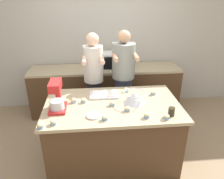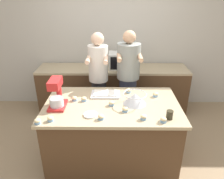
{
  "view_description": "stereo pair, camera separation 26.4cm",
  "coord_description": "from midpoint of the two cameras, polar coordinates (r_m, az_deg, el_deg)",
  "views": [
    {
      "loc": [
        -0.24,
        -2.46,
        2.25
      ],
      "look_at": [
        0.0,
        0.05,
        1.07
      ],
      "focal_mm": 35.0,
      "sensor_mm": 36.0,
      "label": 1
    },
    {
      "loc": [
        0.03,
        -2.47,
        2.25
      ],
      "look_at": [
        0.0,
        0.05,
        1.07
      ],
      "focal_mm": 35.0,
      "sensor_mm": 36.0,
      "label": 2
    }
  ],
  "objects": [
    {
      "name": "baking_tray",
      "position": [
        3.03,
        -4.62,
        -1.32
      ],
      "size": [
        0.39,
        0.25,
        0.04
      ],
      "color": "silver",
      "rests_on": "island_counter"
    },
    {
      "name": "person_left",
      "position": [
        3.53,
        -6.91,
        2.02
      ],
      "size": [
        0.33,
        0.49,
        1.66
      ],
      "color": "#232328",
      "rests_on": "ground_plane"
    },
    {
      "name": "cupcake_3",
      "position": [
        2.9,
        -12.5,
        -2.86
      ],
      "size": [
        0.07,
        0.07,
        0.06
      ],
      "color": "#759EC6",
      "rests_on": "island_counter"
    },
    {
      "name": "small_plate",
      "position": [
        2.57,
        -7.82,
        -6.89
      ],
      "size": [
        0.16,
        0.16,
        0.02
      ],
      "color": "white",
      "rests_on": "island_counter"
    },
    {
      "name": "stand_mixer",
      "position": [
        2.73,
        -16.95,
        -2.07
      ],
      "size": [
        0.2,
        0.3,
        0.38
      ],
      "color": "red",
      "rests_on": "island_counter"
    },
    {
      "name": "cupcake_4",
      "position": [
        2.88,
        -10.05,
        -2.88
      ],
      "size": [
        0.07,
        0.07,
        0.06
      ],
      "color": "#759EC6",
      "rests_on": "island_counter"
    },
    {
      "name": "cupcake_6",
      "position": [
        2.51,
        -21.15,
        -8.89
      ],
      "size": [
        0.07,
        0.07,
        0.06
      ],
      "color": "#759EC6",
      "rests_on": "island_counter"
    },
    {
      "name": "cupcake_2",
      "position": [
        3.12,
        1.35,
        -0.17
      ],
      "size": [
        0.07,
        0.07,
        0.06
      ],
      "color": "#759EC6",
      "rests_on": "island_counter"
    },
    {
      "name": "back_counter",
      "position": [
        4.27,
        -3.47,
        -0.01
      ],
      "size": [
        2.8,
        0.6,
        0.89
      ],
      "color": "#4C331E",
      "rests_on": "ground_plane"
    },
    {
      "name": "cupcake_5",
      "position": [
        2.52,
        -18.01,
        -8.21
      ],
      "size": [
        0.07,
        0.07,
        0.06
      ],
      "color": "#759EC6",
      "rests_on": "island_counter"
    },
    {
      "name": "mixing_bowl",
      "position": [
        2.82,
        3.31,
        -2.09
      ],
      "size": [
        0.3,
        0.3,
        0.14
      ],
      "color": "#BCBCC1",
      "rests_on": "island_counter"
    },
    {
      "name": "island_counter",
      "position": [
        3.06,
        -2.42,
        -11.11
      ],
      "size": [
        1.74,
        1.04,
        0.89
      ],
      "color": "#4C331E",
      "rests_on": "ground_plane"
    },
    {
      "name": "drinking_glass",
      "position": [
        2.61,
        12.51,
        -5.73
      ],
      "size": [
        0.08,
        0.08,
        0.1
      ],
      "color": "#332D1E",
      "rests_on": "island_counter"
    },
    {
      "name": "microwave_oven",
      "position": [
        4.07,
        -1.5,
        7.58
      ],
      "size": [
        0.45,
        0.34,
        0.29
      ],
      "color": "silver",
      "rests_on": "back_counter"
    },
    {
      "name": "cupcake_0",
      "position": [
        2.53,
        6.12,
        -6.8
      ],
      "size": [
        0.07,
        0.07,
        0.06
      ],
      "color": "#759EC6",
      "rests_on": "island_counter"
    },
    {
      "name": "person_right",
      "position": [
        3.55,
        0.79,
        2.34
      ],
      "size": [
        0.37,
        0.52,
        1.69
      ],
      "color": "#33384C",
      "rests_on": "ground_plane"
    },
    {
      "name": "cupcake_7",
      "position": [
        2.65,
        1.13,
        -5.11
      ],
      "size": [
        0.07,
        0.07,
        0.06
      ],
      "color": "#759EC6",
      "rests_on": "island_counter"
    },
    {
      "name": "back_wall",
      "position": [
        4.32,
        -3.98,
        12.96
      ],
      "size": [
        10.0,
        0.06,
        2.7
      ],
      "color": "#B2ADA3",
      "rests_on": "ground_plane"
    },
    {
      "name": "cupcake_10",
      "position": [
        2.54,
        11.15,
        -7.1
      ],
      "size": [
        0.07,
        0.07,
        0.06
      ],
      "color": "#759EC6",
      "rests_on": "island_counter"
    },
    {
      "name": "cupcake_9",
      "position": [
        2.77,
        -2.66,
        -3.7
      ],
      "size": [
        0.07,
        0.07,
        0.06
      ],
      "color": "#759EC6",
      "rests_on": "island_counter"
    },
    {
      "name": "ground_plane",
      "position": [
        3.34,
        -2.28,
        -17.31
      ],
      "size": [
        16.0,
        16.0,
        0.0
      ],
      "primitive_type": "plane",
      "color": "#937A5B"
    },
    {
      "name": "cupcake_1",
      "position": [
        3.08,
        8.35,
        -0.86
      ],
      "size": [
        0.07,
        0.07,
        0.06
      ],
      "color": "#759EC6",
      "rests_on": "island_counter"
    },
    {
      "name": "cupcake_8",
      "position": [
        2.48,
        -4.94,
        -7.4
      ],
      "size": [
        0.07,
        0.07,
        0.06
      ],
      "color": "#759EC6",
      "rests_on": "island_counter"
    }
  ]
}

